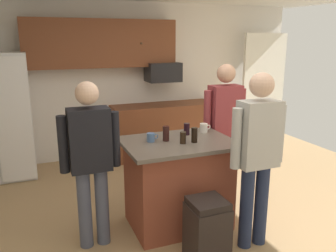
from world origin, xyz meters
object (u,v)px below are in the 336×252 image
object	(u,v)px
microwave_over_range	(163,72)
glass_stout_tall	(187,129)
trash_bin	(207,231)
person_guest_left	(224,123)
person_guest_by_door	(91,155)
glass_dark_ale	(183,138)
kitchen_island	(178,183)
mug_blue_stoneware	(151,137)
mug_ceramic_white	(204,128)
person_guest_right	(257,150)
glass_short_whisky	(166,134)
glass_pilsner	(194,135)

from	to	relation	value
microwave_over_range	glass_stout_tall	world-z (taller)	microwave_over_range
trash_bin	person_guest_left	bearing A→B (deg)	54.07
microwave_over_range	trash_bin	size ratio (longest dim) A/B	0.92
trash_bin	glass_stout_tall	bearing A→B (deg)	77.56
person_guest_by_door	glass_dark_ale	bearing A→B (deg)	-5.76
kitchen_island	glass_dark_ale	bearing A→B (deg)	-84.50
person_guest_by_door	mug_blue_stoneware	xyz separation A→B (m)	(0.65, 0.15, 0.07)
microwave_over_range	trash_bin	world-z (taller)	microwave_over_range
person_guest_left	mug_ceramic_white	world-z (taller)	person_guest_left
microwave_over_range	person_guest_right	world-z (taller)	person_guest_right
kitchen_island	glass_stout_tall	xyz separation A→B (m)	(0.18, 0.19, 0.54)
mug_ceramic_white	glass_short_whisky	world-z (taller)	glass_short_whisky
mug_ceramic_white	glass_dark_ale	world-z (taller)	glass_dark_ale
kitchen_island	glass_short_whisky	distance (m)	0.57
kitchen_island	glass_pilsner	size ratio (longest dim) A/B	7.39
glass_pilsner	glass_stout_tall	world-z (taller)	glass_pilsner
microwave_over_range	kitchen_island	xyz separation A→B (m)	(-0.71, -2.33, -0.96)
person_guest_left	glass_stout_tall	bearing A→B (deg)	-7.71
mug_ceramic_white	glass_stout_tall	world-z (taller)	glass_stout_tall
mug_ceramic_white	person_guest_right	bearing A→B (deg)	-81.97
microwave_over_range	mug_blue_stoneware	size ratio (longest dim) A/B	4.45
person_guest_by_door	mug_ceramic_white	size ratio (longest dim) A/B	12.48
mug_ceramic_white	trash_bin	world-z (taller)	mug_ceramic_white
person_guest_left	mug_ceramic_white	size ratio (longest dim) A/B	13.07
kitchen_island	person_guest_right	xyz separation A→B (m)	(0.53, -0.64, 0.51)
person_guest_right	microwave_over_range	bearing A→B (deg)	-43.14
person_guest_right	mug_ceramic_white	size ratio (longest dim) A/B	13.09
mug_ceramic_white	glass_short_whisky	size ratio (longest dim) A/B	0.83
glass_dark_ale	microwave_over_range	bearing A→B (deg)	73.85
mug_ceramic_white	glass_short_whisky	bearing A→B (deg)	-163.26
mug_ceramic_white	trash_bin	bearing A→B (deg)	-114.79
person_guest_left	trash_bin	size ratio (longest dim) A/B	2.80
glass_pilsner	trash_bin	size ratio (longest dim) A/B	0.26
microwave_over_range	mug_blue_stoneware	distance (m)	2.50
mug_ceramic_white	kitchen_island	bearing A→B (deg)	-152.19
mug_blue_stoneware	kitchen_island	bearing A→B (deg)	-17.45
glass_short_whisky	person_guest_right	bearing A→B (deg)	-47.04
kitchen_island	person_guest_right	world-z (taller)	person_guest_right
glass_pilsner	trash_bin	bearing A→B (deg)	-104.07
microwave_over_range	mug_blue_stoneware	xyz separation A→B (m)	(-0.99, -2.25, -0.45)
glass_stout_tall	mug_blue_stoneware	xyz separation A→B (m)	(-0.46, -0.10, -0.02)
person_guest_by_door	glass_dark_ale	distance (m)	0.94
glass_pilsner	mug_blue_stoneware	size ratio (longest dim) A/B	1.25
person_guest_by_door	trash_bin	xyz separation A→B (m)	(0.91, -0.65, -0.64)
glass_pilsner	microwave_over_range	bearing A→B (deg)	76.65
glass_stout_tall	glass_dark_ale	world-z (taller)	glass_stout_tall
mug_blue_stoneware	glass_dark_ale	world-z (taller)	glass_dark_ale
glass_short_whisky	glass_dark_ale	xyz separation A→B (m)	(0.13, -0.15, -0.02)
person_guest_by_door	mug_blue_stoneware	size ratio (longest dim) A/B	12.96
kitchen_island	trash_bin	world-z (taller)	kitchen_island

